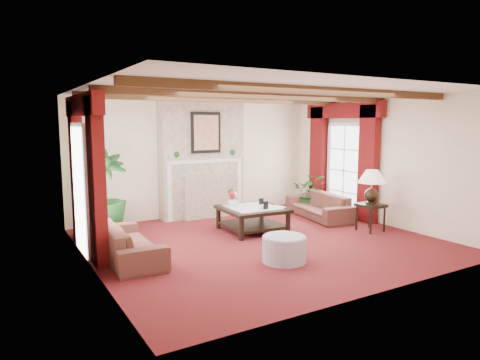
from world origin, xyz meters
TOP-DOWN VIEW (x-y plane):
  - floor at (0.00, 0.00)m, footprint 6.00×6.00m
  - ceiling at (0.00, 0.00)m, footprint 6.00×6.00m
  - back_wall at (0.00, 2.75)m, footprint 6.00×0.02m
  - left_wall at (-3.00, 0.00)m, footprint 0.02×5.50m
  - right_wall at (3.00, 0.00)m, footprint 0.02×5.50m
  - ceiling_beams at (0.00, 0.00)m, footprint 6.00×3.00m
  - fireplace at (0.00, 2.55)m, footprint 2.00×0.52m
  - french_door_left at (-2.97, 1.00)m, footprint 0.10×1.10m
  - french_door_right at (2.97, 1.00)m, footprint 0.10×1.10m
  - curtains_left at (-2.86, 1.00)m, footprint 0.20×2.40m
  - curtains_right at (2.86, 1.00)m, footprint 0.20×2.40m
  - sofa_left at (-2.39, 0.25)m, footprint 1.95×0.66m
  - sofa_right at (2.24, 1.04)m, footprint 2.09×1.18m
  - potted_palm at (-2.45, 1.81)m, footprint 1.17×1.80m
  - small_plant at (2.58, 1.77)m, footprint 1.74×1.74m
  - coffee_table at (0.26, 0.76)m, footprint 1.25×1.25m
  - side_table at (2.32, -0.43)m, footprint 0.48×0.48m
  - ottoman at (-0.33, -1.13)m, footprint 0.69×0.69m
  - table_lamp at (2.32, -0.43)m, footprint 0.55×0.55m
  - flower_vase at (-0.03, 1.05)m, footprint 0.28×0.28m
  - book at (0.58, 0.47)m, footprint 0.22×0.10m
  - photo_frame_a at (0.36, 0.43)m, footprint 0.12×0.05m
  - photo_frame_b at (0.56, 0.90)m, footprint 0.11×0.03m

SIDE VIEW (x-z plane):
  - floor at x=0.00m, z-range 0.00..0.00m
  - ottoman at x=-0.33m, z-range 0.00..0.40m
  - coffee_table at x=0.26m, z-range 0.00..0.48m
  - side_table at x=2.32m, z-range 0.00..0.56m
  - small_plant at x=2.58m, z-range 0.00..0.72m
  - sofa_right at x=2.24m, z-range 0.00..0.75m
  - sofa_left at x=-2.39m, z-range 0.00..0.75m
  - potted_palm at x=-2.45m, z-range 0.00..0.93m
  - photo_frame_b at x=0.56m, z-range 0.48..0.62m
  - photo_frame_a at x=0.36m, z-range 0.48..0.65m
  - flower_vase at x=-0.03m, z-range 0.48..0.68m
  - book at x=0.58m, z-range 0.48..0.78m
  - table_lamp at x=2.32m, z-range 0.56..1.26m
  - back_wall at x=0.00m, z-range 0.00..2.70m
  - left_wall at x=-3.00m, z-range 0.00..2.70m
  - right_wall at x=3.00m, z-range 0.00..2.70m
  - french_door_left at x=-2.97m, z-range 1.05..3.21m
  - french_door_right at x=2.97m, z-range 1.05..3.21m
  - curtains_left at x=-2.86m, z-range 1.28..3.83m
  - curtains_right at x=2.86m, z-range 1.28..3.83m
  - ceiling_beams at x=0.00m, z-range 2.58..2.70m
  - ceiling at x=0.00m, z-range 2.70..2.70m
  - fireplace at x=0.00m, z-range 1.35..4.05m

